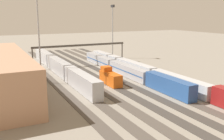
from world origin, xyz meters
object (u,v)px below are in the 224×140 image
at_px(train_on_track_2, 125,69).
at_px(signal_gantry, 81,47).
at_px(train_on_track_6, 59,66).
at_px(light_mast_1, 38,27).
at_px(train_on_track_4, 110,78).
at_px(train_on_track_1, 152,73).
at_px(light_mast_0, 113,24).

distance_m(train_on_track_2, signal_gantry, 26.20).
xyz_separation_m(train_on_track_6, light_mast_1, (-11.11, 8.46, 14.69)).
height_order(train_on_track_4, signal_gantry, signal_gantry).
bearing_deg(signal_gantry, train_on_track_6, 131.70).
bearing_deg(train_on_track_1, train_on_track_2, 29.61).
bearing_deg(light_mast_0, signal_gantry, 118.02).
bearing_deg(train_on_track_2, train_on_track_4, 130.18).
bearing_deg(light_mast_0, light_mast_1, 128.70).
relative_size(train_on_track_2, signal_gantry, 1.66).
xyz_separation_m(train_on_track_4, light_mast_0, (43.67, -22.72, 14.14)).
bearing_deg(train_on_track_4, light_mast_1, 59.98).
xyz_separation_m(train_on_track_1, train_on_track_4, (0.35, 15.00, 0.07)).
distance_m(train_on_track_2, light_mast_1, 32.35).
height_order(train_on_track_2, light_mast_0, light_mast_0).
xyz_separation_m(train_on_track_6, signal_gantry, (11.14, -12.50, 5.11)).
relative_size(light_mast_0, light_mast_1, 0.93).
bearing_deg(signal_gantry, train_on_track_2, -162.96).
xyz_separation_m(train_on_track_2, signal_gantry, (24.47, 7.50, 5.63)).
relative_size(train_on_track_6, train_on_track_2, 1.08).
xyz_separation_m(train_on_track_1, light_mast_0, (44.02, -7.72, 14.21)).
distance_m(train_on_track_6, light_mast_0, 41.68).
relative_size(train_on_track_2, light_mast_1, 2.44).
bearing_deg(light_mast_1, signal_gantry, -43.31).
distance_m(train_on_track_4, light_mast_1, 26.16).
xyz_separation_m(train_on_track_4, train_on_track_6, (21.77, 10.00, 0.46)).
xyz_separation_m(train_on_track_4, signal_gantry, (32.91, -2.50, 5.58)).
distance_m(train_on_track_1, train_on_track_4, 15.00).
height_order(train_on_track_6, light_mast_0, light_mast_0).
height_order(train_on_track_4, train_on_track_2, train_on_track_4).
bearing_deg(train_on_track_1, train_on_track_4, 88.65).
xyz_separation_m(train_on_track_1, light_mast_1, (11.02, 33.46, 15.22)).
height_order(light_mast_1, signal_gantry, light_mast_1).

